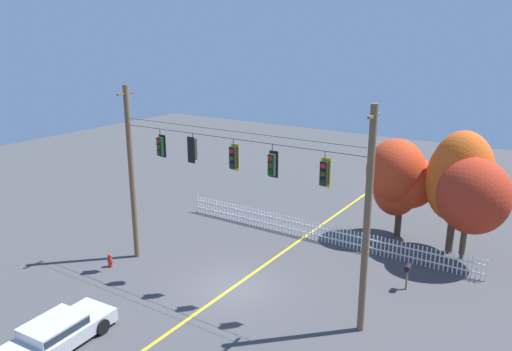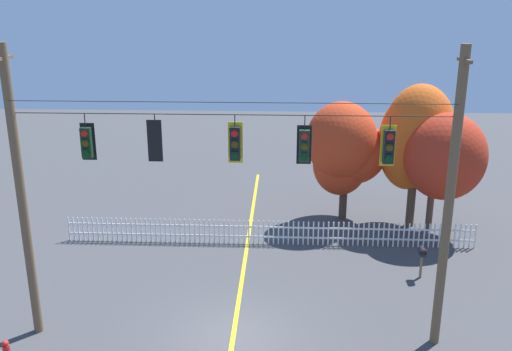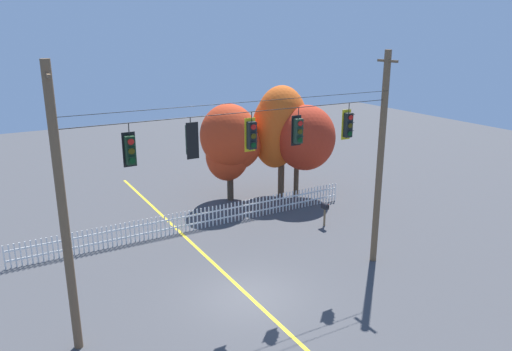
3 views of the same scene
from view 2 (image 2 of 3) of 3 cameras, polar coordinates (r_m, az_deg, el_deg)
ground at (r=18.87m, az=-2.35°, el=-16.15°), size 80.00×80.00×0.00m
lane_centerline_stripe at (r=18.87m, az=-2.35°, el=-16.14°), size 0.16×36.00×0.01m
signal_support_span at (r=16.74m, az=-2.55°, el=-2.42°), size 13.24×1.10×9.35m
traffic_signal_eastbound_side at (r=17.19m, az=-16.98°, el=3.28°), size 0.43×0.38×1.44m
traffic_signal_northbound_secondary at (r=16.57m, az=-10.27°, el=3.64°), size 0.43×0.38×1.39m
traffic_signal_southbound_primary at (r=16.25m, az=-2.16°, el=3.32°), size 0.43×0.38×1.47m
traffic_signal_westbound_side at (r=16.21m, az=4.98°, el=3.08°), size 0.43×0.38×1.48m
traffic_signal_northbound_primary at (r=16.49m, az=13.46°, el=2.92°), size 0.43×0.38×1.51m
white_picket_fence at (r=25.04m, az=1.30°, el=-5.87°), size 18.33×0.06×1.13m
autumn_maple_near_fence at (r=27.24m, az=9.12°, el=2.66°), size 3.99×3.80×6.02m
autumn_maple_mid at (r=27.34m, az=15.97°, el=3.79°), size 3.51×2.98×6.89m
autumn_oak_far_east at (r=26.53m, az=18.84°, el=1.99°), size 3.69×3.46×5.79m
fire_hydrant at (r=19.07m, az=-24.25°, el=-16.16°), size 0.38×0.22×0.74m
roadside_mailbox at (r=22.84m, az=16.72°, el=-7.68°), size 0.25×0.44×1.29m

